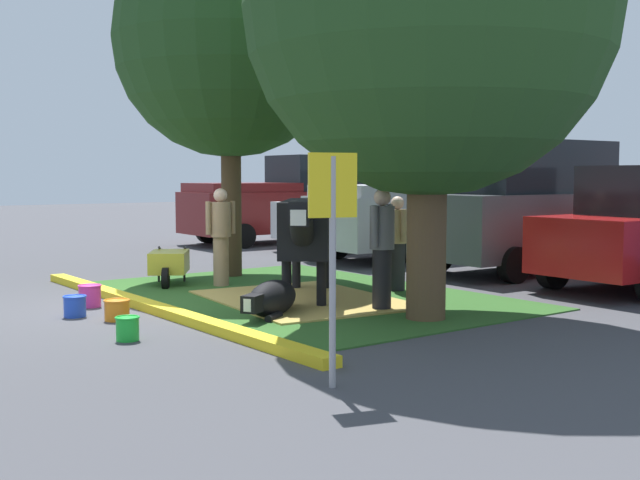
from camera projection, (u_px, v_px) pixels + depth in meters
name	position (u px, v px, depth m)	size (l,w,h in m)	color
ground_plane	(140.00, 306.00, 11.27)	(80.00, 80.00, 0.00)	#424247
grass_island	(302.00, 295.00, 12.26)	(6.81, 4.65, 0.02)	#2D5B23
curb_yellow	(154.00, 308.00, 10.79)	(8.01, 0.24, 0.12)	yellow
hay_bedding	(304.00, 300.00, 11.69)	(3.20, 2.40, 0.04)	tan
shade_tree_left	(230.00, 42.00, 14.21)	(4.19, 4.19, 6.38)	#4C3823
shade_tree_right	(429.00, 11.00, 9.88)	(4.68, 4.68, 6.27)	brown
cow_holstein	(307.00, 228.00, 11.75)	(2.65, 2.29, 1.53)	black
calf_lying	(272.00, 299.00, 10.42)	(0.99, 1.27, 0.48)	black
person_handler	(397.00, 241.00, 12.63)	(0.52, 0.34, 1.53)	black
person_visitor_near	(221.00, 234.00, 13.16)	(0.34, 0.53, 1.65)	#9E7F5B
person_visitor_far	(382.00, 246.00, 10.77)	(0.34, 0.50, 1.68)	black
wheelbarrow	(169.00, 263.00, 13.37)	(1.50, 1.20, 0.63)	gold
parking_sign	(333.00, 223.00, 6.84)	(0.17, 0.43, 2.06)	#99999E
bucket_pink	(90.00, 295.00, 11.19)	(0.33, 0.33, 0.32)	#EA3893
bucket_blue	(75.00, 306.00, 10.41)	(0.31, 0.31, 0.28)	blue
bucket_orange	(117.00, 309.00, 10.15)	(0.34, 0.34, 0.27)	orange
bucket_green	(128.00, 328.00, 8.92)	(0.28, 0.28, 0.28)	green
pickup_truck_maroon	(284.00, 202.00, 21.92)	(2.34, 5.46, 2.42)	maroon
hatchback_white	(364.00, 210.00, 19.86)	(2.12, 4.45, 2.02)	silver
pickup_truck_black	(428.00, 209.00, 17.80)	(2.34, 5.46, 2.42)	#B7B7BC
suv_black	(529.00, 206.00, 15.19)	(2.23, 4.66, 2.52)	#4C5156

